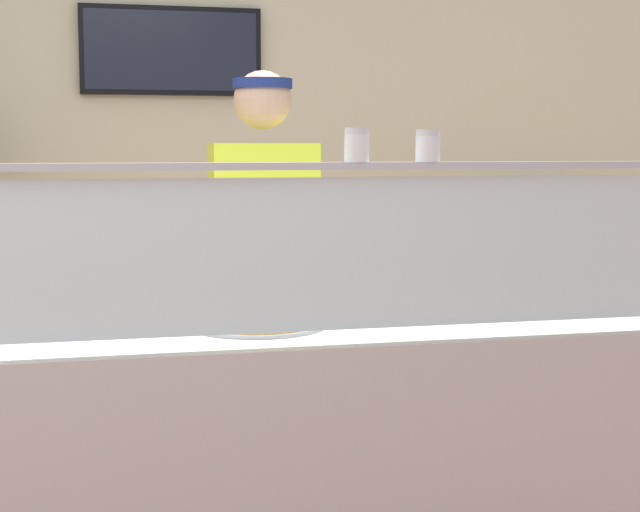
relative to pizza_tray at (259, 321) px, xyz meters
The scene contains 10 objects.
shop_rear_unit 2.35m from the pizza_tray, 84.89° to the left, with size 6.57×0.13×2.70m.
serving_counter 0.54m from the pizza_tray, ahead, with size 2.17×0.69×0.95m, color #BCB7B2.
sneeze_guard 0.47m from the pizza_tray, 55.64° to the right, with size 2.00×0.06×0.50m.
pizza_tray is the anchor object (origin of this frame).
pizza_server 0.05m from the pizza_tray, 151.73° to the right, with size 0.07×0.28×0.01m, color #ADAFB7.
parmesan_shaker 0.64m from the pizza_tray, 54.45° to the right, with size 0.07×0.07×0.09m.
pepper_flake_shaker 0.73m from the pizza_tray, 36.07° to the right, with size 0.07×0.07×0.09m.
worker_figure 0.64m from the pizza_tray, 78.12° to the left, with size 0.41×0.50×1.76m.
prep_shelf 2.72m from the pizza_tray, 42.71° to the left, with size 0.70×0.55×0.91m, color #B7BABF.
pizza_box_stack 2.68m from the pizza_tray, 42.63° to the left, with size 0.48×0.47×0.31m.
Camera 1 is at (0.40, -2.47, 1.48)m, focal length 54.43 mm.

